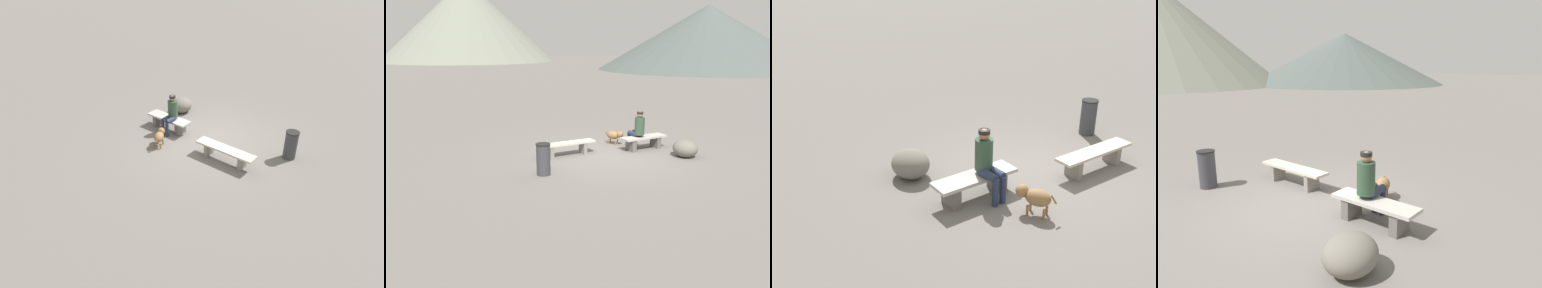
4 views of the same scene
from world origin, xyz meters
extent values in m
cube|color=slate|center=(0.00, 0.00, -0.03)|extent=(210.00, 210.00, 0.06)
cube|color=gray|center=(-1.78, 0.24, 0.18)|extent=(0.19, 0.37, 0.37)
cube|color=gray|center=(-0.68, 0.50, 0.18)|extent=(0.19, 0.37, 0.37)
cube|color=beige|center=(-1.23, 0.37, 0.39)|extent=(1.86, 0.80, 0.06)
cube|color=#605B56|center=(0.90, 0.39, 0.19)|extent=(0.24, 0.43, 0.37)
cube|color=#605B56|center=(1.86, 0.62, 0.19)|extent=(0.24, 0.43, 0.37)
cube|color=#B2ADA3|center=(1.38, 0.50, 0.40)|extent=(1.64, 0.81, 0.06)
cylinder|color=#2D4733|center=(1.20, 0.46, 0.79)|extent=(0.31, 0.31, 0.57)
sphere|color=#A3704C|center=(1.20, 0.46, 1.16)|extent=(0.19, 0.19, 0.19)
cylinder|color=black|center=(1.20, 0.46, 1.22)|extent=(0.20, 0.20, 0.07)
cylinder|color=#232D47|center=(1.22, 0.69, 0.51)|extent=(0.26, 0.45, 0.15)
cylinder|color=#232D47|center=(1.17, 0.89, 0.25)|extent=(0.11, 0.11, 0.51)
cylinder|color=#232D47|center=(1.06, 0.64, 0.51)|extent=(0.26, 0.45, 0.15)
cylinder|color=#232D47|center=(1.00, 0.84, 0.25)|extent=(0.11, 0.11, 0.51)
ellipsoid|color=olive|center=(0.63, 1.39, 0.32)|extent=(0.50, 0.52, 0.28)
sphere|color=olive|center=(0.81, 1.18, 0.38)|extent=(0.22, 0.22, 0.22)
cylinder|color=olive|center=(0.78, 1.33, 0.09)|extent=(0.04, 0.04, 0.18)
cylinder|color=olive|center=(0.67, 1.23, 0.09)|extent=(0.04, 0.04, 0.18)
cylinder|color=olive|center=(0.60, 1.55, 0.09)|extent=(0.04, 0.04, 0.18)
cylinder|color=olive|center=(0.48, 1.44, 0.09)|extent=(0.04, 0.04, 0.18)
cylinder|color=olive|center=(0.46, 1.59, 0.36)|extent=(0.10, 0.11, 0.15)
cylinder|color=#38383D|center=(-2.23, -1.23, 0.41)|extent=(0.36, 0.36, 0.81)
cylinder|color=black|center=(-2.23, -1.23, 0.83)|extent=(0.39, 0.39, 0.03)
ellipsoid|color=#6B665B|center=(2.23, -0.66, 0.27)|extent=(0.89, 0.95, 0.54)
camera|label=1|loc=(-6.84, 5.94, 5.20)|focal=30.64mm
camera|label=2|loc=(-3.87, -10.99, 3.34)|focal=36.77mm
camera|label=3|loc=(3.95, 6.60, 3.98)|focal=40.42mm
camera|label=4|loc=(5.33, -3.03, 2.64)|focal=31.44mm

